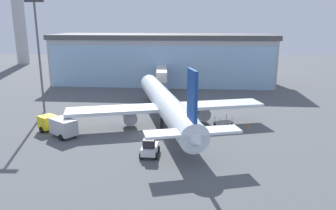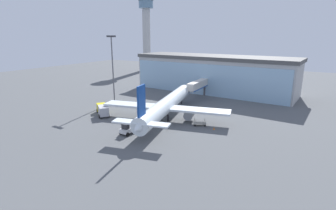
{
  "view_description": "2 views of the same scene",
  "coord_description": "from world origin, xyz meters",
  "views": [
    {
      "loc": [
        4.23,
        -45.26,
        15.98
      ],
      "look_at": [
        2.54,
        5.93,
        2.9
      ],
      "focal_mm": 35.0,
      "sensor_mm": 36.0,
      "label": 1
    },
    {
      "loc": [
        33.66,
        -47.26,
        19.59
      ],
      "look_at": [
        2.72,
        5.0,
        3.46
      ],
      "focal_mm": 28.0,
      "sensor_mm": 36.0,
      "label": 2
    }
  ],
  "objects": [
    {
      "name": "terminal_building",
      "position": [
        -0.01,
        41.61,
        6.4
      ],
      "size": [
        57.99,
        19.11,
        12.8
      ],
      "rotation": [
        0.0,
        0.0,
        -0.06
      ],
      "color": "#ACACAC",
      "rests_on": "ground"
    },
    {
      "name": "catering_truck",
      "position": [
        -13.11,
        -0.81,
        1.47
      ],
      "size": [
        7.09,
        6.26,
        2.65
      ],
      "rotation": [
        0.0,
        0.0,
        2.47
      ],
      "color": "yellow",
      "rests_on": "ground"
    },
    {
      "name": "jet_bridge",
      "position": [
        0.37,
        28.31,
        4.47
      ],
      "size": [
        2.99,
        14.73,
        5.84
      ],
      "rotation": [
        0.0,
        0.0,
        1.62
      ],
      "color": "beige",
      "rests_on": "ground"
    },
    {
      "name": "safety_cone_wingtip",
      "position": [
        15.14,
        3.47,
        0.28
      ],
      "size": [
        0.36,
        0.36,
        0.55
      ],
      "primitive_type": "cone",
      "color": "orange",
      "rests_on": "ground"
    },
    {
      "name": "control_tower",
      "position": [
        -56.0,
        79.98,
        23.15
      ],
      "size": [
        8.38,
        8.38,
        38.98
      ],
      "color": "#AFAFAF",
      "rests_on": "ground"
    },
    {
      "name": "ground",
      "position": [
        0.0,
        0.0,
        0.0
      ],
      "size": [
        240.0,
        240.0,
        0.0
      ],
      "primitive_type": "plane",
      "color": "#545659"
    },
    {
      "name": "baggage_cart",
      "position": [
        11.36,
        4.43,
        0.5
      ],
      "size": [
        3.22,
        2.76,
        1.5
      ],
      "rotation": [
        0.0,
        0.0,
        0.51
      ],
      "color": "#9E998C",
      "rests_on": "ground"
    },
    {
      "name": "safety_cone_nose",
      "position": [
        3.88,
        -0.85,
        0.28
      ],
      "size": [
        0.36,
        0.36,
        0.55
      ],
      "primitive_type": "cone",
      "color": "orange",
      "rests_on": "ground"
    },
    {
      "name": "apron_light_mast",
      "position": [
        -20.17,
        11.42,
        11.59
      ],
      "size": [
        3.2,
        0.4,
        19.65
      ],
      "color": "#59595E",
      "rests_on": "ground"
    },
    {
      "name": "pushback_tug",
      "position": [
        0.76,
        -8.02,
        0.97
      ],
      "size": [
        2.34,
        3.31,
        2.3
      ],
      "rotation": [
        0.0,
        0.0,
        1.51
      ],
      "color": "silver",
      "rests_on": "ground"
    },
    {
      "name": "airplane",
      "position": [
        2.22,
        5.01,
        3.32
      ],
      "size": [
        30.77,
        37.89,
        10.92
      ],
      "rotation": [
        0.0,
        0.0,
        1.81
      ],
      "color": "white",
      "rests_on": "ground"
    }
  ]
}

